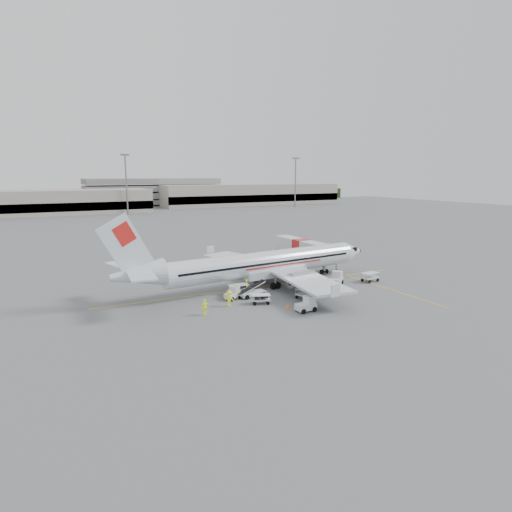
% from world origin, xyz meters
% --- Properties ---
extents(ground, '(360.00, 360.00, 0.00)m').
position_xyz_m(ground, '(0.00, 0.00, 0.00)').
color(ground, '#56595B').
extents(stripe_lead, '(44.00, 0.20, 0.01)m').
position_xyz_m(stripe_lead, '(0.00, 0.00, 0.01)').
color(stripe_lead, yellow).
rests_on(stripe_lead, ground).
extents(stripe_cross, '(0.20, 20.00, 0.01)m').
position_xyz_m(stripe_cross, '(14.00, -8.00, 0.01)').
color(stripe_cross, yellow).
rests_on(stripe_cross, ground).
extents(terminal_east, '(90.00, 26.00, 10.00)m').
position_xyz_m(terminal_east, '(70.00, 145.00, 5.00)').
color(terminal_east, gray).
rests_on(terminal_east, ground).
extents(parking_garage, '(62.00, 24.00, 14.00)m').
position_xyz_m(parking_garage, '(25.00, 160.00, 7.00)').
color(parking_garage, slate).
rests_on(parking_garage, ground).
extents(treeline, '(300.00, 3.00, 6.00)m').
position_xyz_m(treeline, '(0.00, 175.00, 3.00)').
color(treeline, black).
rests_on(treeline, ground).
extents(mast_center, '(3.20, 1.20, 22.00)m').
position_xyz_m(mast_center, '(5.00, 118.00, 11.00)').
color(mast_center, slate).
rests_on(mast_center, ground).
extents(mast_east, '(3.20, 1.20, 22.00)m').
position_xyz_m(mast_east, '(80.00, 118.00, 11.00)').
color(mast_east, slate).
rests_on(mast_east, ground).
extents(aircraft, '(40.54, 33.15, 10.45)m').
position_xyz_m(aircraft, '(0.63, 0.29, 5.23)').
color(aircraft, silver).
rests_on(aircraft, ground).
extents(jet_bridge, '(3.49, 16.82, 4.40)m').
position_xyz_m(jet_bridge, '(11.70, 8.50, 2.20)').
color(jet_bridge, silver).
rests_on(jet_bridge, ground).
extents(belt_loader, '(4.52, 2.03, 2.38)m').
position_xyz_m(belt_loader, '(-3.49, -3.83, 1.19)').
color(belt_loader, silver).
rests_on(belt_loader, ground).
extents(tug_fore, '(2.71, 2.44, 1.82)m').
position_xyz_m(tug_fore, '(9.13, -3.92, 0.91)').
color(tug_fore, silver).
rests_on(tug_fore, ground).
extents(tug_mid, '(2.25, 1.36, 1.69)m').
position_xyz_m(tug_mid, '(-0.88, -11.57, 0.85)').
color(tug_mid, silver).
rests_on(tug_mid, ground).
extents(tug_aft, '(2.25, 1.90, 1.51)m').
position_xyz_m(tug_aft, '(-6.11, -3.63, 0.76)').
color(tug_aft, silver).
rests_on(tug_aft, ground).
extents(cart_loaded_a, '(2.47, 1.95, 1.13)m').
position_xyz_m(cart_loaded_a, '(-3.96, -6.85, 0.56)').
color(cart_loaded_a, silver).
rests_on(cart_loaded_a, ground).
extents(cart_loaded_b, '(2.50, 1.59, 1.26)m').
position_xyz_m(cart_loaded_b, '(-4.58, -2.00, 0.63)').
color(cart_loaded_b, silver).
rests_on(cart_loaded_b, ground).
extents(cart_empty_a, '(2.72, 2.10, 1.25)m').
position_xyz_m(cart_empty_a, '(1.96, -7.27, 0.62)').
color(cart_empty_a, silver).
rests_on(cart_empty_a, ground).
extents(cart_empty_b, '(2.65, 1.78, 1.29)m').
position_xyz_m(cart_empty_b, '(14.56, -4.63, 0.65)').
color(cart_empty_b, silver).
rests_on(cart_empty_b, ground).
extents(cone_nose, '(0.39, 0.39, 0.64)m').
position_xyz_m(cone_nose, '(16.53, -3.09, 0.32)').
color(cone_nose, orange).
rests_on(cone_nose, ground).
extents(cone_port, '(0.43, 0.43, 0.71)m').
position_xyz_m(cone_port, '(-2.04, 18.33, 0.35)').
color(cone_port, orange).
rests_on(cone_port, ground).
extents(cone_stbd, '(0.40, 0.40, 0.66)m').
position_xyz_m(cone_stbd, '(-1.95, -9.66, 0.33)').
color(cone_stbd, orange).
rests_on(cone_stbd, ground).
extents(crew_a, '(0.67, 0.71, 1.63)m').
position_xyz_m(crew_a, '(-3.13, -1.50, 0.82)').
color(crew_a, '#DAEC1F').
rests_on(crew_a, ground).
extents(crew_b, '(1.04, 1.03, 1.69)m').
position_xyz_m(crew_b, '(-5.63, -3.76, 0.85)').
color(crew_b, '#DAEC1F').
rests_on(crew_b, ground).
extents(crew_c, '(1.26, 1.37, 1.85)m').
position_xyz_m(crew_c, '(-7.55, -6.01, 0.93)').
color(crew_c, '#DAEC1F').
rests_on(crew_c, ground).
extents(crew_d, '(1.13, 0.77, 1.78)m').
position_xyz_m(crew_d, '(-11.15, -7.73, 0.89)').
color(crew_d, '#DAEC1F').
rests_on(crew_d, ground).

